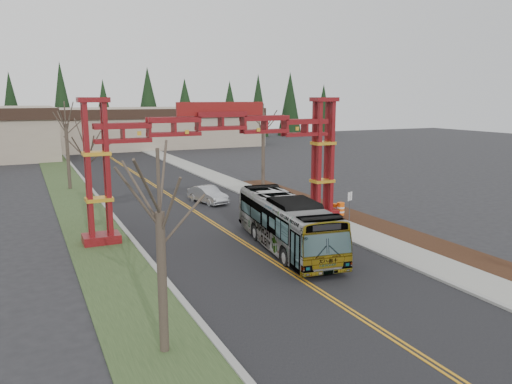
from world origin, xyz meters
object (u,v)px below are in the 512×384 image
silver_sedan (208,195)px  bare_tree_median_mid (87,153)px  barrel_north (318,201)px  bare_tree_median_near (160,213)px  street_sign (350,201)px  bare_tree_median_far (66,124)px  barrel_south (341,210)px  bare_tree_right_far (263,127)px  barrel_mid (335,209)px  transit_bus (286,223)px  retail_building_east (150,127)px  gateway_arch (221,142)px

silver_sedan → bare_tree_median_mid: (-10.06, -3.91, 4.46)m
barrel_north → silver_sedan: bearing=145.9°
bare_tree_median_near → barrel_north: (17.79, 18.16, -4.61)m
street_sign → bare_tree_median_near: bearing=-143.5°
bare_tree_median_far → barrel_south: bare_tree_median_far is taller
bare_tree_median_mid → barrel_south: (17.48, -5.06, -4.64)m
bare_tree_right_far → barrel_mid: 14.97m
bare_tree_median_near → bare_tree_right_far: size_ratio=0.87×
bare_tree_median_near → barrel_mid: size_ratio=8.05×
bare_tree_median_far → barrel_north: size_ratio=9.35×
barrel_south → transit_bus: bearing=-144.6°
bare_tree_median_mid → bare_tree_right_far: bearing=27.5°
bare_tree_median_near → transit_bus: bearing=42.5°
transit_bus → silver_sedan: bearing=96.6°
retail_building_east → transit_bus: retail_building_east is taller
transit_bus → silver_sedan: transit_bus is taller
retail_building_east → transit_bus: (-8.17, -67.72, -1.93)m
bare_tree_median_far → barrel_south: 27.81m
bare_tree_median_mid → transit_bus: bearing=-46.9°
gateway_arch → barrel_north: (9.79, 3.38, -5.53)m
gateway_arch → bare_tree_median_near: size_ratio=2.51×
transit_bus → barrel_mid: transit_bus is taller
gateway_arch → bare_tree_right_far: bearing=54.6°
retail_building_east → bare_tree_median_mid: bare_tree_median_mid is taller
retail_building_east → barrel_mid: bearing=-90.6°
bare_tree_median_near → barrel_north: size_ratio=7.94×
bare_tree_median_far → barrel_south: bearing=-50.0°
gateway_arch → barrel_mid: bearing=1.2°
bare_tree_right_far → barrel_north: (-0.21, -10.71, -5.50)m
bare_tree_right_far → street_sign: 16.96m
gateway_arch → street_sign: size_ratio=8.03×
bare_tree_median_near → barrel_mid: bearing=40.8°
retail_building_east → silver_sedan: size_ratio=8.70×
bare_tree_median_mid → barrel_north: bearing=-4.3°
silver_sedan → street_sign: (6.84, -10.89, 0.91)m
bare_tree_median_mid → bare_tree_right_far: (18.00, 9.38, 0.78)m
retail_building_east → silver_sedan: bearing=-98.5°
retail_building_east → barrel_north: retail_building_east is taller
bare_tree_median_far → bare_tree_right_far: bare_tree_median_far is taller
bare_tree_right_far → barrel_north: bearing=-91.1°
bare_tree_median_mid → bare_tree_median_far: (0.00, 15.78, 1.15)m
retail_building_east → bare_tree_median_near: (-18.00, -76.73, 1.56)m
street_sign → barrel_mid: bearing=79.9°
gateway_arch → transit_bus: 7.48m
bare_tree_median_mid → barrel_south: bearing=-16.1°
bare_tree_median_near → barrel_south: (17.48, 14.44, -4.53)m
silver_sedan → street_sign: size_ratio=1.93×
bare_tree_median_near → bare_tree_right_far: bearing=58.1°
bare_tree_median_mid → barrel_mid: 18.53m
bare_tree_right_far → barrel_mid: size_ratio=9.20×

